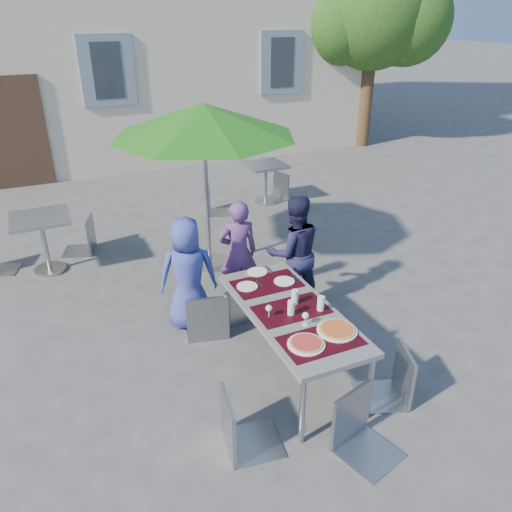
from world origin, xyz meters
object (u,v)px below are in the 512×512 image
cafe_table_0 (43,232)px  cafe_table_1 (266,176)px  child_2 (294,252)px  chair_2 (283,272)px  chair_0 (205,288)px  chair_3 (240,391)px  child_1 (238,253)px  bg_chair_r_0 (81,215)px  pizza_near_left (306,344)px  chair_4 (397,346)px  patio_umbrella (204,121)px  dining_table (291,315)px  pizza_near_right (337,330)px  chair_1 (240,283)px  bg_chair_l_1 (215,183)px  bg_chair_r_1 (278,171)px  child_0 (188,274)px  chair_5 (365,391)px

cafe_table_0 → cafe_table_1: cafe_table_0 is taller
child_2 → chair_2: bearing=36.2°
chair_0 → chair_3: 1.67m
child_1 → chair_2: (0.39, -0.46, -0.12)m
bg_chair_r_0 → cafe_table_1: 3.52m
pizza_near_left → bg_chair_r_0: 4.57m
child_1 → cafe_table_1: 3.58m
chair_4 → patio_umbrella: 3.67m
dining_table → patio_umbrella: 2.91m
patio_umbrella → dining_table: bearing=-91.2°
dining_table → pizza_near_right: pizza_near_right is taller
chair_1 → chair_4: bearing=-66.3°
child_1 → chair_0: bearing=51.1°
dining_table → cafe_table_1: bearing=67.6°
bg_chair_l_1 → pizza_near_right: bearing=-97.3°
pizza_near_right → child_1: 2.02m
chair_0 → cafe_table_0: bearing=122.4°
pizza_near_left → bg_chair_r_1: bearing=65.9°
child_0 → child_1: 0.78m
bg_chair_l_1 → bg_chair_r_1: bearing=8.5°
child_0 → chair_0: child_0 is taller
pizza_near_right → bg_chair_l_1: (0.63, 4.97, -0.20)m
chair_4 → chair_2: bearing=97.9°
chair_0 → bg_chair_r_1: (2.74, 3.73, -0.06)m
pizza_near_left → chair_5: chair_5 is taller
child_0 → patio_umbrella: bearing=-102.9°
cafe_table_1 → bg_chair_r_1: 0.30m
child_0 → cafe_table_1: (2.55, 3.37, -0.15)m
pizza_near_right → child_2: bearing=74.9°
chair_1 → chair_3: size_ratio=0.85×
pizza_near_right → chair_5: chair_5 is taller
dining_table → bg_chair_r_0: bearing=111.8°
chair_3 → cafe_table_1: 5.96m
dining_table → child_1: bearing=87.2°
chair_4 → bg_chair_r_0: size_ratio=0.99×
chair_4 → dining_table: bearing=134.4°
chair_0 → cafe_table_0: 2.85m
cafe_table_1 → cafe_table_0: bearing=-162.6°
pizza_near_right → bg_chair_r_0: size_ratio=0.36×
child_0 → chair_0: 0.31m
chair_3 → chair_4: 1.54m
chair_5 → cafe_table_1: 5.99m
child_2 → patio_umbrella: 2.04m
patio_umbrella → cafe_table_1: bearing=47.7°
chair_2 → dining_table: bearing=-113.6°
pizza_near_left → chair_0: chair_0 is taller
chair_3 → cafe_table_1: bearing=62.8°
patio_umbrella → bg_chair_r_1: patio_umbrella is taller
child_2 → chair_0: (-1.20, -0.21, -0.10)m
chair_1 → chair_4: size_ratio=0.87×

